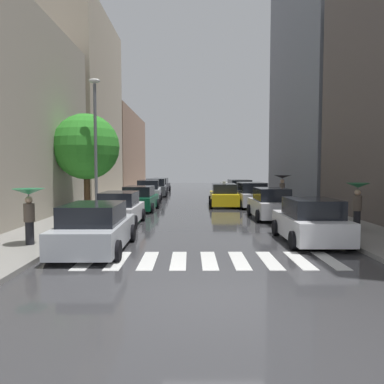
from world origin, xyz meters
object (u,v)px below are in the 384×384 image
at_px(street_tree_left, 86,147).
at_px(lamp_post_left, 95,138).
at_px(parked_car_right_nearest, 310,222).
at_px(parked_car_right_third, 251,195).
at_px(parked_car_left_fifth, 156,188).
at_px(parked_car_right_fourth, 239,190).
at_px(taxi_midroad, 224,196).
at_px(parked_car_left_fourth, 149,191).
at_px(parked_car_right_second, 271,204).
at_px(parked_car_left_nearest, 95,229).
at_px(pedestrian_foreground, 282,183).
at_px(parked_car_left_second, 120,210).
at_px(pedestrian_by_kerb, 29,203).
at_px(pedestrian_near_tree, 358,197).
at_px(parked_car_left_third, 140,199).
at_px(parked_car_left_sixth, 160,185).

relative_size(street_tree_left, lamp_post_left, 0.79).
xyz_separation_m(parked_car_right_nearest, parked_car_right_third, (-0.15, 12.42, 0.05)).
bearing_deg(parked_car_left_fifth, parked_car_right_fourth, -114.91).
xyz_separation_m(parked_car_right_nearest, taxi_midroad, (-2.03, 12.87, 0.00)).
distance_m(parked_car_left_fourth, parked_car_right_second, 12.85).
distance_m(parked_car_left_nearest, pedestrian_foreground, 15.51).
bearing_deg(parked_car_right_third, parked_car_right_nearest, 178.69).
height_order(parked_car_left_nearest, parked_car_right_second, parked_car_right_second).
bearing_deg(parked_car_left_second, pedestrian_by_kerb, 158.83).
distance_m(parked_car_left_fourth, parked_car_right_third, 8.73).
height_order(parked_car_right_second, pedestrian_near_tree, pedestrian_near_tree).
bearing_deg(parked_car_left_third, parked_car_right_fourth, -37.88).
xyz_separation_m(pedestrian_foreground, pedestrian_by_kerb, (-11.60, -12.05, -0.18)).
xyz_separation_m(parked_car_right_nearest, parked_car_right_second, (-0.09, 6.32, 0.02)).
distance_m(parked_car_right_third, street_tree_left, 11.66).
bearing_deg(parked_car_right_second, pedestrian_by_kerb, 126.24).
distance_m(parked_car_left_fifth, street_tree_left, 14.75).
relative_size(parked_car_left_third, parked_car_right_second, 1.02).
bearing_deg(taxi_midroad, parked_car_left_sixth, 22.09).
height_order(parked_car_left_nearest, parked_car_left_fifth, parked_car_left_fifth).
height_order(parked_car_left_fourth, pedestrian_near_tree, pedestrian_near_tree).
xyz_separation_m(parked_car_left_sixth, pedestrian_by_kerb, (-2.06, -29.40, 0.81)).
bearing_deg(parked_car_left_nearest, pedestrian_by_kerb, 81.27).
distance_m(parked_car_left_fourth, pedestrian_by_kerb, 17.75).
bearing_deg(taxi_midroad, parked_car_left_fourth, 58.99).
bearing_deg(parked_car_left_second, lamp_post_left, 40.67).
bearing_deg(lamp_post_left, street_tree_left, 118.46).
relative_size(parked_car_right_second, lamp_post_left, 0.55).
bearing_deg(parked_car_left_fifth, lamp_post_left, 171.79).
distance_m(parked_car_left_fifth, pedestrian_near_tree, 22.78).
distance_m(parked_car_left_nearest, parked_car_right_nearest, 7.71).
height_order(parked_car_right_second, street_tree_left, street_tree_left).
bearing_deg(taxi_midroad, lamp_post_left, 134.03).
bearing_deg(taxi_midroad, pedestrian_foreground, -115.06).
height_order(parked_car_left_third, parked_car_right_fourth, parked_car_right_fourth).
bearing_deg(pedestrian_by_kerb, parked_car_left_fourth, -147.48).
xyz_separation_m(parked_car_left_fourth, street_tree_left, (-2.62, -8.62, 3.14)).
xyz_separation_m(parked_car_right_second, street_tree_left, (-10.36, 1.63, 3.18)).
relative_size(pedestrian_near_tree, lamp_post_left, 0.27).
xyz_separation_m(parked_car_left_sixth, taxi_midroad, (5.81, -15.48, 0.01)).
height_order(pedestrian_near_tree, street_tree_left, street_tree_left).
bearing_deg(street_tree_left, lamp_post_left, -61.54).
xyz_separation_m(parked_car_right_nearest, pedestrian_near_tree, (2.54, 1.80, 0.79)).
xyz_separation_m(parked_car_right_second, taxi_midroad, (-1.94, 6.55, -0.02)).
distance_m(parked_car_left_fourth, pedestrian_foreground, 11.07).
distance_m(parked_car_left_second, pedestrian_near_tree, 10.64).
relative_size(parked_car_left_third, parked_car_left_fourth, 0.89).
height_order(parked_car_left_fifth, pedestrian_foreground, pedestrian_foreground).
height_order(parked_car_right_fourth, street_tree_left, street_tree_left).
bearing_deg(lamp_post_left, parked_car_left_second, -50.15).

